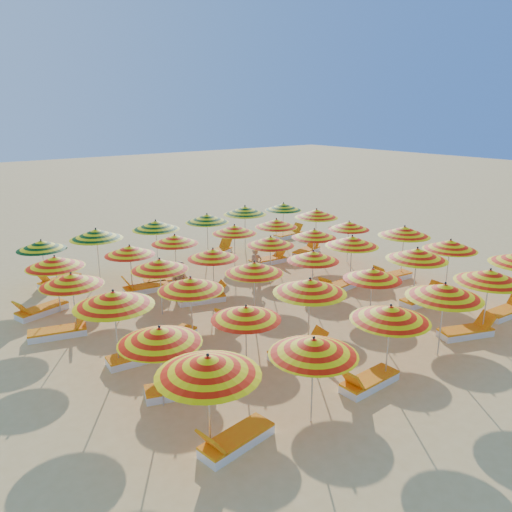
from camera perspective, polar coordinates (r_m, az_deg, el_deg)
name	(u,v)px	position (r m, az deg, el deg)	size (l,w,h in m)	color
ground	(264,301)	(18.39, 0.96, -5.14)	(120.00, 120.00, 0.00)	#EBB768
umbrella_0	(208,366)	(9.96, -5.51, -12.38)	(2.48, 2.48, 2.24)	silver
umbrella_1	(313,347)	(10.99, 6.59, -10.27)	(2.56, 2.56, 2.09)	silver
umbrella_2	(390,313)	(12.95, 15.11, -6.35)	(2.09, 2.09, 2.13)	silver
umbrella_3	(445,291)	(14.70, 20.76, -3.75)	(2.72, 2.72, 2.23)	silver
umbrella_4	(490,276)	(16.64, 25.16, -2.09)	(2.21, 2.21, 2.18)	silver
umbrella_6	(160,335)	(11.69, -10.95, -8.90)	(2.00, 2.00, 2.07)	silver
umbrella_7	(246,313)	(12.94, -1.15, -6.53)	(2.18, 2.18, 1.95)	silver
umbrella_8	(310,286)	(14.18, 6.17, -3.43)	(2.77, 2.77, 2.23)	silver
umbrella_9	(373,274)	(16.27, 13.17, -2.02)	(2.43, 2.43, 1.97)	silver
umbrella_10	(417,254)	(18.05, 17.93, 0.21)	(2.15, 2.15, 2.24)	silver
umbrella_11	(450,245)	(20.07, 21.32, 1.18)	(2.39, 2.39, 2.12)	silver
umbrella_12	(114,299)	(13.65, -15.97, -4.73)	(2.60, 2.60, 2.25)	silver
umbrella_13	(191,284)	(14.80, -7.49, -3.18)	(2.35, 2.35, 2.08)	silver
umbrella_14	(254,268)	(16.23, -0.20, -1.35)	(2.17, 2.17, 2.05)	silver
umbrella_15	(313,256)	(17.85, 6.54, 0.00)	(2.43, 2.43, 1.98)	silver
umbrella_16	(352,241)	(19.43, 10.92, 1.68)	(2.51, 2.51, 2.17)	silver
umbrella_17	(404,231)	(21.27, 16.60, 2.72)	(2.46, 2.46, 2.24)	silver
umbrella_18	(71,280)	(16.16, -20.34, -2.54)	(2.01, 2.01, 2.03)	silver
umbrella_19	(160,264)	(16.92, -10.96, -0.96)	(2.27, 2.27, 2.03)	silver
umbrella_20	(213,254)	(18.10, -4.94, 0.26)	(2.23, 2.23, 1.97)	silver
umbrella_21	(271,241)	(19.64, 1.67, 1.71)	(2.44, 2.44, 2.01)	silver
umbrella_22	(314,234)	(21.04, 6.65, 2.57)	(2.40, 2.40, 2.00)	silver
umbrella_23	(349,225)	(22.90, 10.57, 3.46)	(2.43, 2.43, 1.96)	silver
umbrella_24	(55,262)	(18.10, -22.00, -0.63)	(2.01, 2.01, 2.07)	silver
umbrella_25	(130,250)	(19.07, -14.24, 0.63)	(2.28, 2.28, 1.97)	silver
umbrella_26	(175,239)	(20.19, -9.26, 1.89)	(2.12, 2.12, 2.00)	silver
umbrella_27	(234,229)	(21.44, -2.48, 3.06)	(2.04, 2.04, 2.05)	silver
umbrella_28	(276,223)	(22.65, 2.33, 3.77)	(2.35, 2.35, 2.05)	silver
umbrella_29	(316,213)	(24.22, 6.92, 4.85)	(2.77, 2.77, 2.21)	silver
umbrella_30	(41,245)	(20.90, -23.32, 1.16)	(2.39, 2.39, 1.97)	silver
umbrella_31	(96,234)	(20.99, -17.81, 2.41)	(2.50, 2.50, 2.23)	silver
umbrella_32	(156,225)	(22.14, -11.39, 3.48)	(2.24, 2.24, 2.18)	silver
umbrella_33	(207,218)	(23.33, -5.62, 4.32)	(2.23, 2.23, 2.15)	silver
umbrella_34	(245,210)	(24.61, -1.27, 5.24)	(2.72, 2.72, 2.25)	silver
umbrella_35	(283,207)	(26.51, 3.14, 5.65)	(2.11, 2.11, 2.06)	silver
lounger_0	(235,440)	(11.06, -2.38, -20.28)	(1.79, 0.81, 0.69)	white
lounger_1	(368,381)	(13.30, 12.73, -13.81)	(1.74, 0.62, 0.69)	white
lounger_2	(467,331)	(16.91, 22.93, -7.95)	(1.83, 1.16, 0.69)	white
lounger_3	(506,312)	(19.06, 26.66, -5.70)	(1.77, 0.71, 0.69)	white
lounger_4	(182,388)	(12.84, -8.44, -14.74)	(1.83, 1.13, 0.69)	white
lounger_5	(299,351)	(14.48, 4.95, -10.80)	(1.80, 0.83, 0.69)	white
lounger_6	(422,299)	(19.08, 18.48, -4.72)	(1.78, 0.74, 0.69)	white
lounger_7	(140,356)	(14.55, -13.11, -11.05)	(1.78, 0.76, 0.69)	white
lounger_8	(172,339)	(15.34, -9.57, -9.33)	(1.82, 1.23, 0.69)	white
lounger_9	(238,318)	(16.58, -2.13, -7.06)	(1.83, 1.03, 0.69)	white
lounger_10	(337,287)	(19.59, 9.24, -3.51)	(1.78, 0.75, 0.69)	white
lounger_11	(392,276)	(21.29, 15.26, -2.25)	(1.79, 0.79, 0.69)	white
lounger_12	(59,332)	(16.74, -21.57, -8.05)	(1.82, 1.02, 0.69)	white
lounger_13	(203,298)	(18.34, -6.10, -4.78)	(1.83, 1.06, 0.69)	white
lounger_14	(41,310)	(18.68, -23.38, -5.71)	(1.82, 1.03, 0.69)	white
lounger_15	(145,288)	(19.71, -12.55, -3.57)	(1.80, 0.84, 0.69)	white
lounger_16	(167,281)	(20.35, -10.17, -2.78)	(1.82, 1.01, 0.69)	white
lounger_17	(268,260)	(22.71, 1.43, -0.49)	(1.78, 0.75, 0.69)	white
lounger_18	(307,251)	(24.34, 5.83, 0.59)	(1.83, 1.04, 0.69)	white
lounger_19	(59,281)	(21.51, -21.59, -2.66)	(1.82, 1.20, 0.69)	white
lounger_20	(218,252)	(24.11, -4.38, 0.48)	(1.83, 1.13, 0.69)	white
lounger_21	(289,235)	(27.39, 3.77, 2.44)	(1.76, 0.69, 0.69)	white
beachgoer_b	(180,281)	(18.32, -8.70, -2.87)	(0.74, 0.58, 1.52)	tan
beachgoer_a	(256,265)	(20.13, 0.00, -1.04)	(0.52, 0.34, 1.43)	tan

